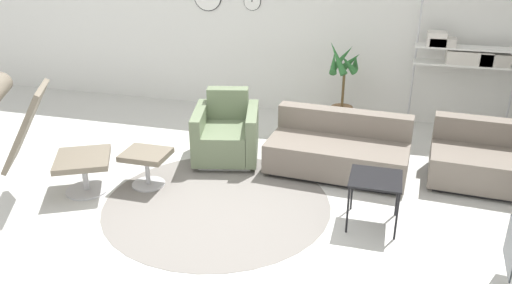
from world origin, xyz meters
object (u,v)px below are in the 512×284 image
(couch_second, at_px, (490,163))
(shelf_unit, at_px, (466,53))
(lounge_chair, at_px, (37,129))
(armchair_red, at_px, (226,135))
(couch_low, at_px, (338,151))
(side_table, at_px, (375,182))
(potted_plant, at_px, (342,93))
(ottoman, at_px, (146,160))

(couch_second, height_order, shelf_unit, shelf_unit)
(lounge_chair, height_order, armchair_red, lounge_chair)
(armchair_red, relative_size, shelf_unit, 0.49)
(armchair_red, relative_size, couch_low, 0.62)
(armchair_red, bearing_deg, side_table, 136.09)
(shelf_unit, bearing_deg, potted_plant, -171.75)
(lounge_chair, xyz_separation_m, potted_plant, (2.73, 2.78, -0.24))
(ottoman, distance_m, couch_low, 2.15)
(shelf_unit, bearing_deg, lounge_chair, -144.80)
(lounge_chair, relative_size, couch_low, 0.80)
(ottoman, bearing_deg, armchair_red, 56.81)
(side_table, bearing_deg, ottoman, 176.60)
(ottoman, xyz_separation_m, side_table, (2.40, -0.14, 0.14))
(lounge_chair, bearing_deg, shelf_unit, 97.60)
(side_table, xyz_separation_m, potted_plant, (-0.58, 2.44, 0.07))
(lounge_chair, relative_size, shelf_unit, 0.63)
(ottoman, distance_m, armchair_red, 1.09)
(lounge_chair, relative_size, side_table, 2.61)
(ottoman, height_order, couch_second, couch_second)
(couch_low, height_order, side_table, couch_low)
(armchair_red, xyz_separation_m, side_table, (1.80, -1.05, 0.14))
(couch_low, relative_size, shelf_unit, 0.79)
(lounge_chair, relative_size, potted_plant, 1.03)
(armchair_red, xyz_separation_m, couch_second, (2.97, 0.13, -0.05))
(couch_low, xyz_separation_m, shelf_unit, (1.39, 1.61, 0.86))
(shelf_unit, bearing_deg, ottoman, -142.93)
(ottoman, height_order, armchair_red, armchair_red)
(lounge_chair, height_order, couch_low, lounge_chair)
(lounge_chair, height_order, potted_plant, lounge_chair)
(couch_low, height_order, shelf_unit, shelf_unit)
(ottoman, relative_size, couch_second, 0.37)
(couch_second, xyz_separation_m, shelf_unit, (-0.23, 1.48, 0.86))
(couch_low, distance_m, shelf_unit, 2.29)
(ottoman, relative_size, couch_low, 0.30)
(side_table, height_order, potted_plant, potted_plant)
(lounge_chair, height_order, side_table, lounge_chair)
(armchair_red, relative_size, potted_plant, 0.80)
(side_table, bearing_deg, shelf_unit, 70.61)
(side_table, height_order, shelf_unit, shelf_unit)
(lounge_chair, distance_m, side_table, 3.35)
(lounge_chair, distance_m, couch_second, 4.76)
(ottoman, distance_m, shelf_unit, 4.26)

